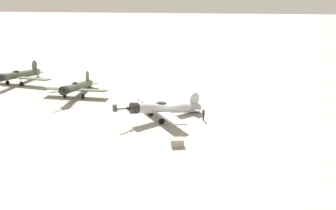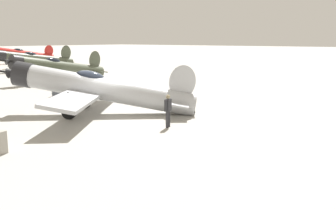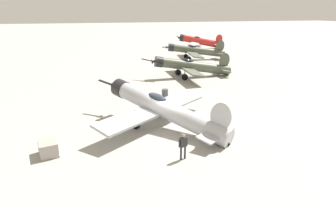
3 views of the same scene
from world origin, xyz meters
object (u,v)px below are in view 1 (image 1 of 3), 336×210
(airplane_far_line, at_px, (18,75))
(airplane_foreground, at_px, (165,108))
(fuel_drum, at_px, (115,107))
(ground_crew_mechanic, at_px, (204,114))
(airplane_mid_apron, at_px, (77,87))
(equipment_crate, at_px, (177,142))

(airplane_far_line, bearing_deg, airplane_foreground, 74.40)
(airplane_far_line, relative_size, fuel_drum, 17.01)
(airplane_foreground, xyz_separation_m, ground_crew_mechanic, (-5.13, 0.20, -0.48))
(airplane_foreground, height_order, airplane_mid_apron, airplane_mid_apron)
(ground_crew_mechanic, bearing_deg, equipment_crate, -127.46)
(airplane_foreground, distance_m, fuel_drum, 7.84)
(airplane_mid_apron, bearing_deg, ground_crew_mechanic, 70.42)
(airplane_foreground, bearing_deg, fuel_drum, -52.85)
(airplane_foreground, relative_size, ground_crew_mechanic, 6.54)
(airplane_far_line, bearing_deg, equipment_crate, 65.23)
(airplane_foreground, xyz_separation_m, airplane_far_line, (28.37, -13.73, 0.15))
(airplane_far_line, xyz_separation_m, fuel_drum, (-20.95, 11.41, -1.20))
(equipment_crate, bearing_deg, fuel_drum, -45.93)
(ground_crew_mechanic, bearing_deg, airplane_mid_apron, 140.87)
(fuel_drum, bearing_deg, equipment_crate, 134.07)
(airplane_far_line, bearing_deg, fuel_drum, 71.64)
(airplane_mid_apron, bearing_deg, fuel_drum, 56.12)
(airplane_mid_apron, xyz_separation_m, fuel_drum, (-7.78, 5.73, -1.07))
(equipment_crate, distance_m, fuel_drum, 14.01)
(airplane_foreground, distance_m, airplane_far_line, 31.52)
(fuel_drum, bearing_deg, airplane_foreground, 162.70)
(airplane_far_line, distance_m, ground_crew_mechanic, 36.28)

